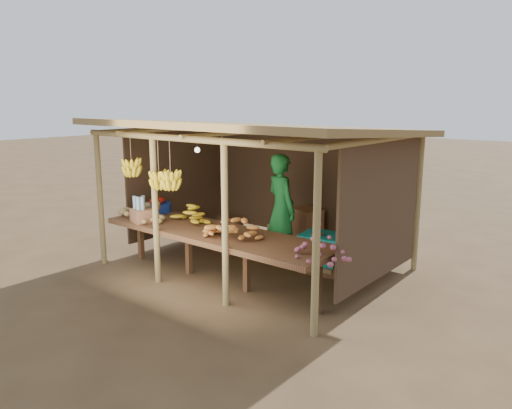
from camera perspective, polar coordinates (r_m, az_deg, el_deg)
The scene contains 13 objects.
ground at distance 8.37m, azimuth 0.00°, elevation -7.05°, with size 60.00×60.00×0.00m, color brown.
stall_structure at distance 8.03m, azimuth -0.25°, elevation 6.21°, with size 4.70×3.50×2.43m.
counter at distance 7.47m, azimuth -4.61°, elevation -3.51°, with size 3.90×1.05×0.80m.
potato_heap at distance 8.43m, azimuth -12.64°, elevation -0.26°, with size 1.05×0.63×0.37m, color #A48B54, non-canonical shape.
sweet_potato_heap at distance 7.04m, azimuth -2.73°, elevation -2.42°, with size 0.88×0.53×0.35m, color #C07631, non-canonical shape.
onion_heap at distance 6.10m, azimuth 6.93°, elevation -4.77°, with size 0.72×0.43×0.35m, color #A24F64, non-canonical shape.
banana_pile at distance 8.00m, azimuth -7.54°, elevation -0.80°, with size 0.58×0.35×0.35m, color gold, non-canonical shape.
tomato_basin at distance 8.84m, azimuth -11.11°, elevation -0.20°, with size 0.46×0.46×0.24m.
bottle_box at distance 8.16m, azimuth -13.01°, elevation -0.85°, with size 0.40×0.35×0.42m.
vendor at distance 8.31m, azimuth 2.91°, elevation -0.54°, with size 0.68×0.44×1.86m, color #1A7731.
tarp_crate at distance 8.09m, azimuth 7.60°, elevation -5.37°, with size 0.76×0.68×0.81m.
carton_stack at distance 9.17m, azimuth 4.89°, elevation -3.14°, with size 1.13×0.53×0.78m.
burlap_sacks at distance 10.13m, azimuth -3.18°, elevation -2.39°, with size 0.72×0.38×0.51m.
Camera 1 is at (4.99, -6.14, 2.72)m, focal length 35.00 mm.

